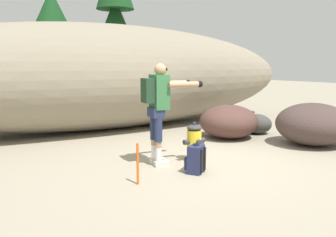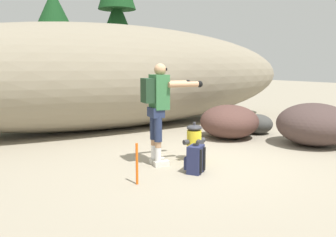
# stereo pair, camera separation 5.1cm
# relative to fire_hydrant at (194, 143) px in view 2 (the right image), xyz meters

# --- Properties ---
(ground_plane) EXTENTS (56.00, 56.00, 0.04)m
(ground_plane) POSITION_rel_fire_hydrant_xyz_m (0.03, -0.17, -0.34)
(ground_plane) COLOR gray
(dirt_embankment) EXTENTS (12.06, 3.20, 2.76)m
(dirt_embankment) POSITION_rel_fire_hydrant_xyz_m (0.03, 3.92, 1.06)
(dirt_embankment) COLOR gray
(dirt_embankment) RESTS_ON ground_plane
(fire_hydrant) EXTENTS (0.44, 0.39, 0.70)m
(fire_hydrant) POSITION_rel_fire_hydrant_xyz_m (0.00, 0.00, 0.00)
(fire_hydrant) COLOR yellow
(fire_hydrant) RESTS_ON ground_plane
(utility_worker) EXTENTS (1.02, 0.61, 1.71)m
(utility_worker) POSITION_rel_fire_hydrant_xyz_m (-0.66, 0.10, 0.77)
(utility_worker) COLOR beige
(utility_worker) RESTS_ON ground_plane
(spare_backpack) EXTENTS (0.36, 0.36, 0.47)m
(spare_backpack) POSITION_rel_fire_hydrant_xyz_m (-0.40, -0.59, -0.10)
(spare_backpack) COLOR #23284C
(spare_backpack) RESTS_ON ground_plane
(boulder_large) EXTENTS (1.95, 1.94, 0.78)m
(boulder_large) POSITION_rel_fire_hydrant_xyz_m (1.86, 1.20, 0.07)
(boulder_large) COLOR #4E332D
(boulder_large) RESTS_ON ground_plane
(boulder_mid) EXTENTS (1.69, 1.70, 0.90)m
(boulder_mid) POSITION_rel_fire_hydrant_xyz_m (2.89, -0.31, 0.13)
(boulder_mid) COLOR #443531
(boulder_mid) RESTS_ON ground_plane
(boulder_small) EXTENTS (0.84, 0.87, 0.48)m
(boulder_small) POSITION_rel_fire_hydrant_xyz_m (2.82, 1.22, -0.07)
(boulder_small) COLOR #3E3E3A
(boulder_small) RESTS_ON ground_plane
(pine_tree_left) EXTENTS (2.58, 2.58, 4.81)m
(pine_tree_left) POSITION_rel_fire_hydrant_xyz_m (0.24, 10.42, 2.41)
(pine_tree_left) COLOR #47331E
(pine_tree_left) RESTS_ON ground_plane
(pine_tree_center) EXTENTS (2.38, 2.38, 6.39)m
(pine_tree_center) POSITION_rel_fire_hydrant_xyz_m (2.39, 8.80, 3.20)
(pine_tree_center) COLOR #47331E
(pine_tree_center) RESTS_ON ground_plane
(survey_stake) EXTENTS (0.04, 0.04, 0.60)m
(survey_stake) POSITION_rel_fire_hydrant_xyz_m (-1.43, -0.60, -0.02)
(survey_stake) COLOR #E55914
(survey_stake) RESTS_ON ground_plane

